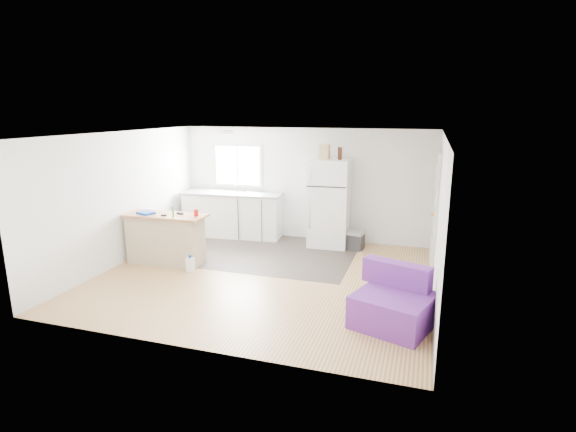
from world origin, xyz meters
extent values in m
cube|color=olive|center=(0.00, 0.00, -0.01)|extent=(5.50, 5.00, 0.01)
cube|color=white|center=(0.00, 0.00, 2.40)|extent=(5.50, 5.00, 0.01)
cube|color=white|center=(0.00, 2.50, 1.20)|extent=(5.50, 0.01, 2.40)
cube|color=white|center=(0.00, -2.50, 1.20)|extent=(5.50, 0.01, 2.40)
cube|color=white|center=(-2.75, 0.00, 1.20)|extent=(0.01, 5.00, 2.40)
cube|color=white|center=(2.75, 0.00, 1.20)|extent=(0.01, 5.00, 2.40)
cube|color=#373029|center=(-0.73, 1.25, 0.00)|extent=(4.05, 2.50, 0.00)
cube|color=white|center=(-1.55, 2.49, 1.55)|extent=(1.18, 0.04, 0.98)
cube|color=white|center=(-1.55, 2.47, 1.55)|extent=(1.05, 0.01, 0.85)
cube|color=white|center=(-1.55, 2.46, 1.55)|extent=(0.03, 0.02, 0.85)
cube|color=white|center=(2.72, 1.55, 1.01)|extent=(0.05, 0.82, 2.03)
cube|color=white|center=(2.73, 1.55, 1.02)|extent=(0.03, 0.92, 2.10)
sphere|color=gold|center=(2.67, 1.23, 1.00)|extent=(0.07, 0.07, 0.07)
cylinder|color=white|center=(-1.20, 1.20, 2.36)|extent=(0.30, 0.30, 0.07)
cube|color=white|center=(-1.55, 2.16, 0.47)|extent=(2.20, 0.82, 0.95)
cube|color=gray|center=(-1.55, 2.16, 0.97)|extent=(2.27, 0.87, 0.04)
cube|color=silver|center=(-1.55, 2.12, 0.97)|extent=(0.63, 0.50, 0.06)
cube|color=#BCAF88|center=(-1.98, 0.11, 0.44)|extent=(1.38, 0.52, 0.89)
cube|color=#B8774E|center=(-1.95, 0.11, 0.91)|extent=(1.52, 0.61, 0.04)
cube|color=white|center=(0.65, 2.11, 0.90)|extent=(0.82, 0.77, 1.80)
cube|color=black|center=(0.65, 1.73, 1.30)|extent=(0.79, 0.04, 0.02)
cube|color=silver|center=(0.33, 1.73, 1.53)|extent=(0.03, 0.02, 0.32)
cube|color=silver|center=(0.33, 1.73, 0.74)|extent=(0.03, 0.02, 0.63)
cube|color=#2F2F31|center=(1.15, 2.02, 0.16)|extent=(0.52, 0.39, 0.31)
cube|color=gray|center=(1.15, 2.02, 0.34)|extent=(0.54, 0.42, 0.06)
cube|color=#6D2E97|center=(2.23, -1.18, 0.22)|extent=(1.17, 1.13, 0.44)
cube|color=#6D2E97|center=(2.23, -0.85, 0.60)|extent=(0.95, 0.51, 0.33)
cube|color=white|center=(-1.33, -0.17, 0.12)|extent=(0.15, 0.11, 0.25)
cylinder|color=#1741A2|center=(-1.33, -0.17, 0.27)|extent=(0.05, 0.05, 0.05)
cylinder|color=green|center=(-1.73, 0.04, 0.58)|extent=(0.16, 0.28, 1.10)
sphere|color=beige|center=(-1.84, -0.07, 0.05)|extent=(0.13, 0.13, 0.13)
cylinder|color=red|center=(-1.35, 0.16, 0.99)|extent=(0.10, 0.10, 0.12)
cube|color=#1344B8|center=(-2.32, 0.04, 0.94)|extent=(0.36, 0.31, 0.04)
cube|color=black|center=(-1.70, 0.20, 0.94)|extent=(0.15, 0.10, 0.03)
cube|color=black|center=(-1.90, -0.01, 0.94)|extent=(0.11, 0.06, 0.03)
cube|color=tan|center=(0.54, 2.04, 1.95)|extent=(0.21, 0.13, 0.30)
cylinder|color=#321409|center=(0.86, 2.04, 1.93)|extent=(0.09, 0.09, 0.25)
cylinder|color=#321409|center=(0.83, 2.11, 1.93)|extent=(0.08, 0.08, 0.25)
camera|label=1|loc=(2.55, -6.77, 2.78)|focal=28.00mm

